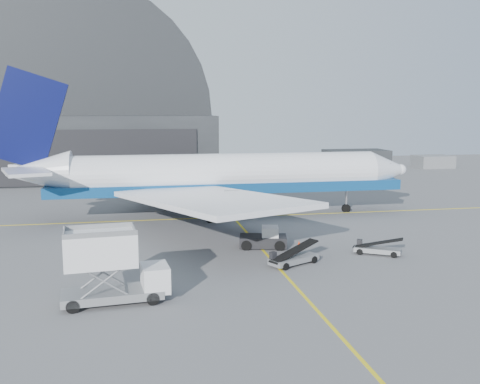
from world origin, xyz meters
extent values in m
plane|color=#565659|center=(0.00, 0.00, 0.00)|extent=(200.00, 200.00, 0.00)
cube|color=yellow|center=(0.00, 20.00, 0.01)|extent=(80.00, 0.25, 0.02)
cube|color=yellow|center=(0.00, -2.00, 0.01)|extent=(0.25, 40.00, 0.02)
cube|color=black|center=(-22.00, 65.00, 6.00)|extent=(50.00, 28.00, 12.00)
cube|color=black|center=(-22.00, 50.90, 5.00)|extent=(42.00, 0.40, 9.50)
cube|color=black|center=(38.00, 72.00, 0.00)|extent=(14.00, 8.00, 4.00)
cube|color=slate|center=(55.00, 68.00, 0.00)|extent=(8.00, 6.00, 2.80)
cylinder|color=white|center=(-0.43, 20.56, 5.32)|extent=(36.85, 4.91, 4.91)
cone|color=white|center=(20.25, 20.56, 5.32)|extent=(4.50, 4.91, 4.91)
sphere|color=white|center=(22.29, 20.56, 5.32)|extent=(1.43, 1.43, 1.43)
cone|color=white|center=(-22.43, 20.56, 5.94)|extent=(7.16, 4.91, 4.91)
cube|color=black|center=(19.02, 20.56, 5.94)|extent=(2.66, 2.25, 0.72)
cube|color=navy|center=(-0.43, 20.56, 3.74)|extent=(42.99, 4.96, 1.23)
cube|color=white|center=(-4.52, 8.28, 4.30)|extent=(18.87, 25.10, 1.49)
cube|color=white|center=(-4.52, 32.84, 4.30)|extent=(18.87, 25.10, 1.49)
cube|color=white|center=(-22.94, 15.95, 6.55)|extent=(6.27, 8.57, 0.36)
cube|color=white|center=(-22.94, 25.16, 6.55)|extent=(6.27, 8.57, 0.36)
cube|color=#080C3D|center=(-23.45, 20.56, 11.97)|extent=(9.49, 0.51, 11.79)
cylinder|color=gray|center=(-1.45, 12.37, 2.66)|extent=(5.32, 2.76, 2.76)
cylinder|color=gray|center=(-1.45, 28.75, 2.66)|extent=(5.32, 2.76, 2.76)
cylinder|color=#A5A5AA|center=(14.93, 20.56, 1.43)|extent=(0.29, 0.29, 2.87)
cylinder|color=black|center=(14.93, 20.56, 0.46)|extent=(1.13, 0.36, 1.13)
cylinder|color=black|center=(-2.47, 17.28, 0.56)|extent=(1.33, 0.46, 1.33)
cylinder|color=black|center=(-2.47, 23.83, 0.56)|extent=(1.33, 0.46, 1.33)
cube|color=slate|center=(-13.19, -7.62, 0.61)|extent=(6.94, 3.34, 0.56)
cube|color=silver|center=(-10.29, -7.33, 1.51)|extent=(2.04, 2.74, 1.79)
cube|color=black|center=(-9.46, -7.24, 1.79)|extent=(0.30, 2.12, 1.01)
cube|color=silver|center=(-13.85, -7.69, 3.80)|extent=(4.95, 3.25, 2.24)
cylinder|color=black|center=(-10.51, -8.53, 0.45)|extent=(0.92, 0.42, 0.89)
cylinder|color=black|center=(-10.75, -6.19, 0.45)|extent=(0.92, 0.42, 0.89)
cylinder|color=black|center=(-15.63, -9.05, 0.45)|extent=(0.92, 0.42, 0.89)
cylinder|color=black|center=(-15.86, -6.71, 0.45)|extent=(0.92, 0.42, 0.89)
cube|color=black|center=(0.27, 5.02, 0.61)|extent=(4.87, 3.36, 1.00)
cube|color=silver|center=(0.92, 4.87, 1.50)|extent=(1.96, 2.29, 1.00)
cylinder|color=black|center=(1.54, 3.59, 0.44)|extent=(1.06, 0.60, 1.00)
cylinder|color=black|center=(2.03, 5.76, 0.44)|extent=(1.06, 0.60, 1.00)
cylinder|color=black|center=(-1.49, 4.28, 0.44)|extent=(1.06, 0.60, 1.00)
cylinder|color=black|center=(-1.00, 6.44, 0.44)|extent=(1.06, 0.60, 1.00)
cube|color=slate|center=(1.51, -1.16, 0.47)|extent=(4.76, 3.48, 0.47)
cube|color=black|center=(1.51, -1.16, 1.19)|extent=(4.79, 3.15, 1.32)
cube|color=black|center=(-0.41, -1.51, 0.98)|extent=(0.65, 0.61, 0.62)
cylinder|color=black|center=(3.31, -1.04, 0.31)|extent=(0.67, 0.52, 0.62)
cylinder|color=black|center=(2.65, 0.25, 0.31)|extent=(0.67, 0.52, 0.62)
cylinder|color=black|center=(0.37, -2.56, 0.31)|extent=(0.67, 0.52, 0.62)
cylinder|color=black|center=(-0.30, -1.28, 0.31)|extent=(0.67, 0.52, 0.62)
cube|color=slate|center=(9.87, 0.53, 0.42)|extent=(4.23, 3.29, 0.42)
cube|color=black|center=(9.87, 0.53, 1.07)|extent=(4.23, 3.02, 1.19)
cube|color=black|center=(8.69, 1.82, 0.88)|extent=(0.59, 0.56, 0.56)
cylinder|color=black|center=(10.82, -0.79, 0.28)|extent=(0.60, 0.48, 0.56)
cylinder|color=black|center=(11.49, 0.33, 0.28)|extent=(0.60, 0.48, 0.56)
cylinder|color=black|center=(8.26, 0.73, 0.28)|extent=(0.60, 0.48, 0.56)
cylinder|color=black|center=(8.93, 1.85, 0.28)|extent=(0.60, 0.48, 0.56)
cube|color=#F93407|center=(3.69, 4.49, 0.02)|extent=(0.41, 0.41, 0.03)
cone|color=#F93407|center=(3.69, 4.49, 0.29)|extent=(0.41, 0.41, 0.59)
camera|label=1|loc=(-11.20, -43.36, 12.93)|focal=40.00mm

